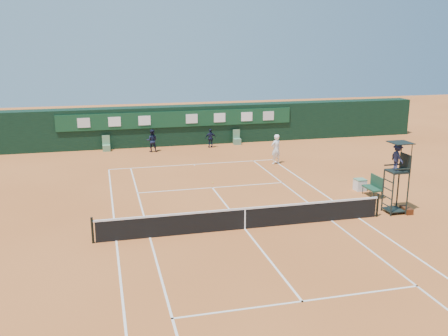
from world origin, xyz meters
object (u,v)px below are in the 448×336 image
Objects in this scene: player_bench at (374,185)px; cooler at (360,185)px; player at (276,149)px; tennis_net at (245,218)px; umpire_chair at (398,163)px.

player_bench reaches higher than cooler.
player_bench is 8.36m from player.
player is (-2.59, 7.94, 0.39)m from player_bench.
player is at bearing 108.10° from player_bench.
cooler is at bearing 27.25° from tennis_net.
tennis_net is at bearing -160.26° from player_bench.
player is at bearing 101.67° from umpire_chair.
umpire_chair is 5.30× the size of cooler.
umpire_chair reaches higher than cooler.
tennis_net is 10.75× the size of player_bench.
player is (-2.16, 10.47, -1.47)m from umpire_chair.
cooler is at bearing 86.04° from umpire_chair.
umpire_chair is at bearing 80.98° from player.
umpire_chair is at bearing -99.70° from player_bench.
umpire_chair is at bearing 2.32° from tennis_net.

